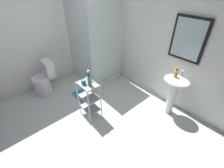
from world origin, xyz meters
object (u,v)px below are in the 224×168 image
at_px(shampoo_bottle_blue, 89,76).
at_px(bath_mat, 86,96).
at_px(rinse_cup, 84,82).
at_px(shower_stall, 96,63).
at_px(hand_soap_bottle, 176,73).
at_px(toilet, 44,81).
at_px(pedestal_sink, 174,89).
at_px(body_wash_bottle_green, 89,81).
at_px(storage_cart, 89,97).

relative_size(shampoo_bottle_blue, bath_mat, 0.33).
bearing_deg(rinse_cup, bath_mat, 150.63).
bearing_deg(shower_stall, hand_soap_bottle, 10.18).
bearing_deg(toilet, pedestal_sink, 35.09).
height_order(shower_stall, rinse_cup, shower_stall).
height_order(shower_stall, hand_soap_bottle, shower_stall).
bearing_deg(body_wash_bottle_green, shower_stall, 140.20).
relative_size(pedestal_sink, hand_soap_bottle, 5.18).
distance_m(pedestal_sink, body_wash_bottle_green, 1.53).
bearing_deg(rinse_cup, toilet, -166.06).
bearing_deg(toilet, storage_cart, 15.97).
distance_m(shampoo_bottle_blue, body_wash_bottle_green, 0.17).
bearing_deg(storage_cart, body_wash_bottle_green, 3.44).
xyz_separation_m(shower_stall, storage_cart, (0.97, -0.87, -0.03)).
xyz_separation_m(shampoo_bottle_blue, body_wash_bottle_green, (0.14, -0.08, 0.01)).
distance_m(hand_soap_bottle, body_wash_bottle_green, 1.48).
bearing_deg(body_wash_bottle_green, toilet, -164.60).
relative_size(pedestal_sink, bath_mat, 1.35).
bearing_deg(pedestal_sink, bath_mat, -146.70).
relative_size(shower_stall, rinse_cup, 22.53).
bearing_deg(bath_mat, shampoo_bottle_blue, -17.21).
bearing_deg(hand_soap_bottle, bath_mat, -145.88).
xyz_separation_m(storage_cart, shampoo_bottle_blue, (-0.08, 0.09, 0.39)).
xyz_separation_m(shampoo_bottle_blue, bath_mat, (-0.45, 0.14, -0.82)).
distance_m(storage_cart, body_wash_bottle_green, 0.40).
xyz_separation_m(storage_cart, hand_soap_bottle, (0.92, 1.21, 0.44)).
relative_size(storage_cart, bath_mat, 1.23).
distance_m(shower_stall, hand_soap_bottle, 1.97).
relative_size(pedestal_sink, body_wash_bottle_green, 3.62).
bearing_deg(rinse_cup, storage_cart, 63.21).
xyz_separation_m(shower_stall, hand_soap_bottle, (1.90, 0.34, 0.42)).
xyz_separation_m(hand_soap_bottle, shampoo_bottle_blue, (-1.00, -1.12, -0.05)).
height_order(body_wash_bottle_green, rinse_cup, body_wash_bottle_green).
distance_m(shower_stall, shampoo_bottle_blue, 1.24).
height_order(shampoo_bottle_blue, rinse_cup, shampoo_bottle_blue).
distance_m(storage_cart, shampoo_bottle_blue, 0.41).
height_order(storage_cart, hand_soap_bottle, hand_soap_bottle).
bearing_deg(pedestal_sink, shower_stall, -170.01).
bearing_deg(hand_soap_bottle, body_wash_bottle_green, -125.47).
distance_m(rinse_cup, bath_mat, 0.96).
bearing_deg(body_wash_bottle_green, bath_mat, 159.39).
xyz_separation_m(storage_cart, rinse_cup, (-0.03, -0.06, 0.35)).
height_order(storage_cart, body_wash_bottle_green, body_wash_bottle_green).
xyz_separation_m(pedestal_sink, toilet, (-2.24, -1.57, -0.26)).
xyz_separation_m(hand_soap_bottle, body_wash_bottle_green, (-0.86, -1.20, -0.04)).
bearing_deg(hand_soap_bottle, rinse_cup, -126.92).
relative_size(shower_stall, pedestal_sink, 2.47).
height_order(pedestal_sink, shampoo_bottle_blue, shampoo_bottle_blue).
distance_m(shower_stall, body_wash_bottle_green, 1.40).
distance_m(toilet, bath_mat, 1.00).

